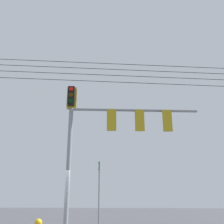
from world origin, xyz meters
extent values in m
cylinder|color=gray|center=(-0.68, 0.60, 2.91)|extent=(0.20, 0.20, 5.82)
cylinder|color=gray|center=(-1.08, 3.60, 5.35)|extent=(0.94, 6.01, 0.14)
cube|color=black|center=(-0.97, 0.56, 5.90)|extent=(0.34, 0.34, 0.90)
cube|color=#B29319|center=(-0.81, 0.58, 5.90)|extent=(0.10, 0.44, 1.04)
cylinder|color=red|center=(-1.14, 0.54, 6.20)|extent=(0.06, 0.20, 0.20)
cylinder|color=#3C2703|center=(-1.14, 0.54, 5.90)|extent=(0.06, 0.20, 0.20)
cylinder|color=black|center=(-1.14, 0.54, 5.60)|extent=(0.06, 0.20, 0.20)
cube|color=black|center=(-0.38, 0.64, 5.90)|extent=(0.34, 0.34, 0.90)
cube|color=#B29319|center=(-0.55, 0.62, 5.90)|extent=(0.10, 0.44, 1.04)
cylinder|color=red|center=(-0.22, 0.66, 6.20)|extent=(0.06, 0.20, 0.20)
cylinder|color=#3C2703|center=(-0.22, 0.66, 5.90)|extent=(0.06, 0.20, 0.20)
cylinder|color=black|center=(-0.22, 0.66, 5.60)|extent=(0.06, 0.20, 0.20)
cube|color=black|center=(-0.93, 2.50, 4.80)|extent=(0.33, 0.33, 0.90)
cube|color=#B29319|center=(-0.76, 2.51, 4.80)|extent=(0.08, 0.44, 1.04)
cylinder|color=red|center=(-1.09, 2.48, 5.10)|extent=(0.05, 0.20, 0.20)
cylinder|color=#3C2703|center=(-1.09, 2.48, 4.80)|extent=(0.05, 0.20, 0.20)
cylinder|color=black|center=(-1.09, 2.48, 4.50)|extent=(0.05, 0.20, 0.20)
cube|color=black|center=(-1.10, 3.80, 4.80)|extent=(0.33, 0.33, 0.90)
cube|color=#B29319|center=(-0.93, 3.82, 4.80)|extent=(0.09, 0.44, 1.04)
cylinder|color=red|center=(-1.27, 3.78, 5.10)|extent=(0.05, 0.20, 0.20)
cylinder|color=#3C2703|center=(-1.27, 3.78, 4.80)|extent=(0.05, 0.20, 0.20)
cylinder|color=black|center=(-1.27, 3.78, 4.50)|extent=(0.05, 0.20, 0.20)
cube|color=black|center=(-1.28, 5.10, 4.80)|extent=(0.33, 0.33, 0.90)
cube|color=#B29319|center=(-1.11, 5.11, 4.80)|extent=(0.09, 0.44, 1.04)
cylinder|color=red|center=(-1.44, 5.08, 5.10)|extent=(0.05, 0.20, 0.20)
cylinder|color=#3C2703|center=(-1.44, 5.08, 4.80)|extent=(0.05, 0.20, 0.20)
cylinder|color=black|center=(-1.44, 5.08, 4.50)|extent=(0.05, 0.20, 0.20)
cylinder|color=slate|center=(-2.02, 1.81, 1.53)|extent=(0.07, 0.07, 3.06)
cube|color=#0C7238|center=(-2.01, 1.77, 2.83)|extent=(0.28, 0.11, 0.35)
cube|color=white|center=(-2.01, 1.76, 2.83)|extent=(0.21, 0.07, 0.29)
sphere|color=yellow|center=(3.56, 0.92, 0.71)|extent=(0.20, 0.20, 0.20)
cylinder|color=black|center=(-0.55, -0.40, 6.88)|extent=(2.70, 22.10, 0.61)
cylinder|color=black|center=(-0.55, -0.40, 7.24)|extent=(2.70, 22.10, 0.61)
cylinder|color=black|center=(-0.55, -0.40, 7.57)|extent=(2.70, 22.10, 0.61)
cylinder|color=black|center=(-0.55, -0.40, 7.88)|extent=(2.70, 22.10, 0.61)
camera|label=1|loc=(11.00, 3.52, 1.32)|focal=42.46mm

